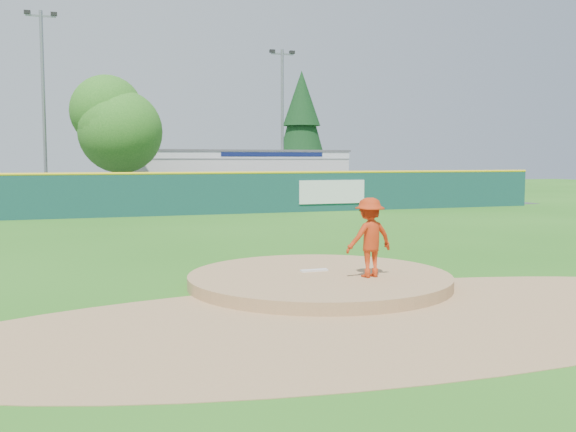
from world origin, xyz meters
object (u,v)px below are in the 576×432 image
object	(u,v)px
van	(266,193)
conifer_tree	(302,123)
pool_building_grp	(229,174)
pitcher	(369,237)
light_pole_left	(43,100)
light_pole_right	(282,117)
deciduous_tree	(119,126)

from	to	relation	value
van	conifer_tree	size ratio (longest dim) A/B	0.60
pool_building_grp	conifer_tree	bearing A→B (deg)	29.78
pitcher	light_pole_left	xyz separation A→B (m)	(-6.82, 27.67, 4.99)
pool_building_grp	conifer_tree	world-z (taller)	conifer_tree
conifer_tree	light_pole_left	xyz separation A→B (m)	(-19.00, -9.00, 0.51)
pitcher	van	distance (m)	22.52
pool_building_grp	light_pole_right	world-z (taller)	light_pole_right
pool_building_grp	light_pole_left	size ratio (longest dim) A/B	1.38
pitcher	deciduous_tree	world-z (taller)	deciduous_tree
van	light_pole_left	bearing A→B (deg)	78.60
deciduous_tree	light_pole_left	distance (m)	4.72
deciduous_tree	conifer_tree	bearing A→B (deg)	36.25
pitcher	conifer_tree	size ratio (longest dim) A/B	0.17
conifer_tree	light_pole_right	xyz separation A→B (m)	(-4.00, -7.00, 0.00)
van	light_pole_left	distance (m)	13.82
van	conifer_tree	bearing A→B (deg)	-12.46
deciduous_tree	conifer_tree	world-z (taller)	conifer_tree
pitcher	light_pole_right	size ratio (longest dim) A/B	0.16
light_pole_right	pitcher	bearing A→B (deg)	-105.41
conifer_tree	light_pole_right	bearing A→B (deg)	-119.74
pitcher	deciduous_tree	bearing A→B (deg)	-92.38
van	pool_building_grp	world-z (taller)	pool_building_grp
light_pole_left	van	bearing A→B (deg)	-26.12
conifer_tree	van	bearing A→B (deg)	-117.18
pool_building_grp	light_pole_left	distance (m)	13.72
pitcher	deciduous_tree	distance (m)	26.06
van	pool_building_grp	size ratio (longest dim) A/B	0.37
pitcher	pool_building_grp	world-z (taller)	pool_building_grp
deciduous_tree	pitcher	bearing A→B (deg)	-83.72
pitcher	van	bearing A→B (deg)	-110.60
pool_building_grp	conifer_tree	distance (m)	8.95
deciduous_tree	light_pole_left	size ratio (longest dim) A/B	0.67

